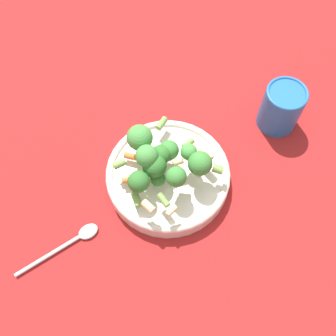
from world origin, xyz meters
The scene contains 5 objects.
ground_plane centered at (0.00, 0.00, 0.00)m, with size 3.00×3.00×0.00m, color maroon.
bowl centered at (0.00, 0.00, 0.02)m, with size 0.23×0.23×0.04m.
pasta_salad centered at (-0.01, -0.01, 0.08)m, with size 0.17×0.17×0.08m.
cup centered at (0.10, 0.24, 0.05)m, with size 0.08×0.08×0.10m.
spoon centered at (-0.06, -0.19, 0.01)m, with size 0.07×0.15×0.01m.
Camera 1 is at (0.19, -0.25, 0.67)m, focal length 42.00 mm.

